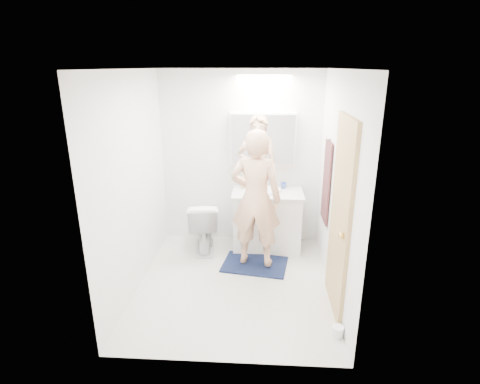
# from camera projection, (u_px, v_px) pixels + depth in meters

# --- Properties ---
(floor) EXTENTS (2.50, 2.50, 0.00)m
(floor) POSITION_uv_depth(u_px,v_px,m) (234.00, 283.00, 4.42)
(floor) COLOR silver
(floor) RESTS_ON ground
(ceiling) EXTENTS (2.50, 2.50, 0.00)m
(ceiling) POSITION_uv_depth(u_px,v_px,m) (233.00, 69.00, 3.66)
(ceiling) COLOR white
(ceiling) RESTS_ON floor
(wall_back) EXTENTS (2.50, 0.00, 2.50)m
(wall_back) POSITION_uv_depth(u_px,v_px,m) (241.00, 159.00, 5.22)
(wall_back) COLOR white
(wall_back) RESTS_ON floor
(wall_front) EXTENTS (2.50, 0.00, 2.50)m
(wall_front) POSITION_uv_depth(u_px,v_px,m) (221.00, 236.00, 2.86)
(wall_front) COLOR white
(wall_front) RESTS_ON floor
(wall_left) EXTENTS (0.00, 2.50, 2.50)m
(wall_left) POSITION_uv_depth(u_px,v_px,m) (134.00, 184.00, 4.10)
(wall_left) COLOR white
(wall_left) RESTS_ON floor
(wall_right) EXTENTS (0.00, 2.50, 2.50)m
(wall_right) POSITION_uv_depth(u_px,v_px,m) (337.00, 188.00, 3.98)
(wall_right) COLOR white
(wall_right) RESTS_ON floor
(vanity_cabinet) EXTENTS (0.90, 0.55, 0.78)m
(vanity_cabinet) POSITION_uv_depth(u_px,v_px,m) (267.00, 221.00, 5.19)
(vanity_cabinet) COLOR white
(vanity_cabinet) RESTS_ON floor
(countertop) EXTENTS (0.95, 0.58, 0.04)m
(countertop) POSITION_uv_depth(u_px,v_px,m) (268.00, 193.00, 5.06)
(countertop) COLOR silver
(countertop) RESTS_ON vanity_cabinet
(sink_basin) EXTENTS (0.36, 0.36, 0.03)m
(sink_basin) POSITION_uv_depth(u_px,v_px,m) (268.00, 190.00, 5.08)
(sink_basin) COLOR white
(sink_basin) RESTS_ON countertop
(faucet) EXTENTS (0.02, 0.02, 0.16)m
(faucet) POSITION_uv_depth(u_px,v_px,m) (268.00, 181.00, 5.24)
(faucet) COLOR silver
(faucet) RESTS_ON countertop
(medicine_cabinet) EXTENTS (0.88, 0.14, 0.70)m
(medicine_cabinet) POSITION_uv_depth(u_px,v_px,m) (263.00, 139.00, 5.04)
(medicine_cabinet) COLOR white
(medicine_cabinet) RESTS_ON wall_back
(mirror_panel) EXTENTS (0.84, 0.01, 0.66)m
(mirror_panel) POSITION_uv_depth(u_px,v_px,m) (263.00, 140.00, 4.97)
(mirror_panel) COLOR silver
(mirror_panel) RESTS_ON medicine_cabinet
(toilet) EXTENTS (0.48, 0.75, 0.72)m
(toilet) POSITION_uv_depth(u_px,v_px,m) (204.00, 225.00, 5.14)
(toilet) COLOR white
(toilet) RESTS_ON floor
(bath_rug) EXTENTS (0.88, 0.67, 0.02)m
(bath_rug) POSITION_uv_depth(u_px,v_px,m) (255.00, 264.00, 4.82)
(bath_rug) COLOR #13213D
(bath_rug) RESTS_ON floor
(person) EXTENTS (0.68, 0.50, 1.71)m
(person) POSITION_uv_depth(u_px,v_px,m) (256.00, 199.00, 4.53)
(person) COLOR #DEA885
(person) RESTS_ON bath_rug
(door) EXTENTS (0.04, 0.80, 2.00)m
(door) POSITION_uv_depth(u_px,v_px,m) (340.00, 218.00, 3.71)
(door) COLOR tan
(door) RESTS_ON wall_right
(door_knob) EXTENTS (0.06, 0.06, 0.06)m
(door_knob) POSITION_uv_depth(u_px,v_px,m) (342.00, 236.00, 3.45)
(door_knob) COLOR gold
(door_knob) RESTS_ON door
(towel) EXTENTS (0.02, 0.42, 1.00)m
(towel) POSITION_uv_depth(u_px,v_px,m) (326.00, 182.00, 4.53)
(towel) COLOR #101B32
(towel) RESTS_ON wall_right
(towel_hook) EXTENTS (0.07, 0.02, 0.02)m
(towel_hook) POSITION_uv_depth(u_px,v_px,m) (329.00, 139.00, 4.37)
(towel_hook) COLOR silver
(towel_hook) RESTS_ON wall_right
(soap_bottle_a) EXTENTS (0.10, 0.10, 0.23)m
(soap_bottle_a) POSITION_uv_depth(u_px,v_px,m) (244.00, 180.00, 5.18)
(soap_bottle_a) COLOR #CBBE83
(soap_bottle_a) RESTS_ON countertop
(soap_bottle_b) EXTENTS (0.11, 0.11, 0.18)m
(soap_bottle_b) POSITION_uv_depth(u_px,v_px,m) (252.00, 181.00, 5.21)
(soap_bottle_b) COLOR #5D90C9
(soap_bottle_b) RESTS_ON countertop
(toothbrush_cup) EXTENTS (0.11, 0.11, 0.08)m
(toothbrush_cup) POSITION_uv_depth(u_px,v_px,m) (284.00, 186.00, 5.18)
(toothbrush_cup) COLOR #3B57B3
(toothbrush_cup) RESTS_ON countertop
(toilet_paper_roll) EXTENTS (0.11, 0.11, 0.10)m
(toilet_paper_roll) POSITION_uv_depth(u_px,v_px,m) (338.00, 331.00, 3.54)
(toilet_paper_roll) COLOR white
(toilet_paper_roll) RESTS_ON floor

